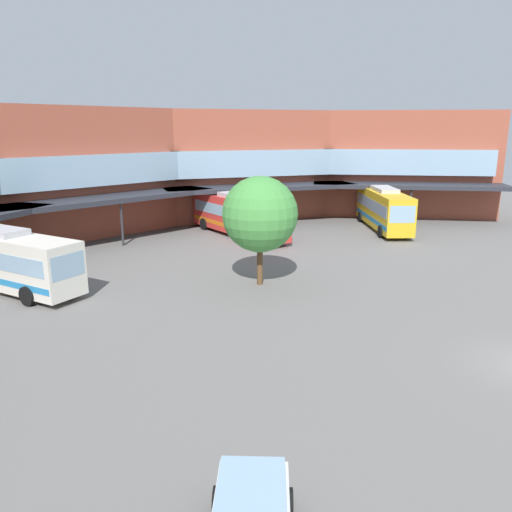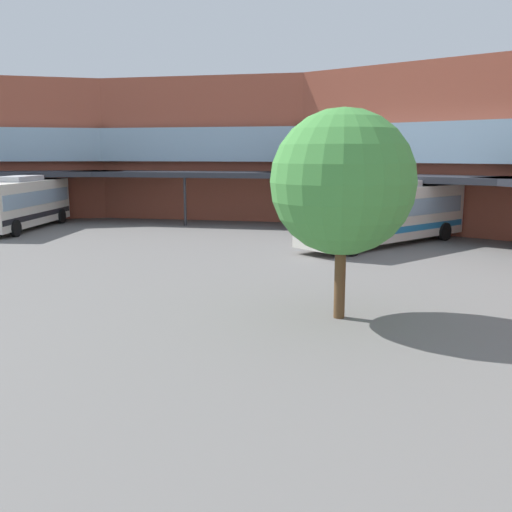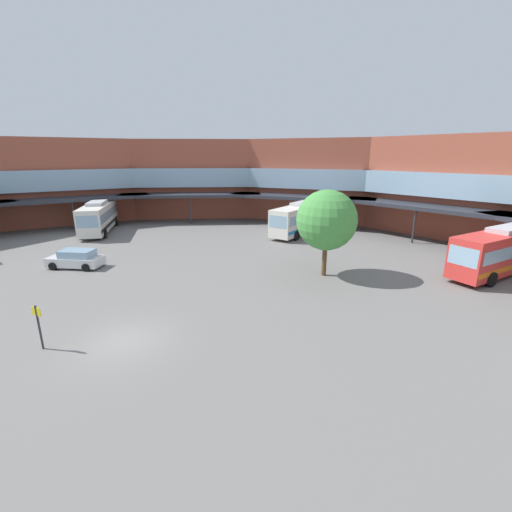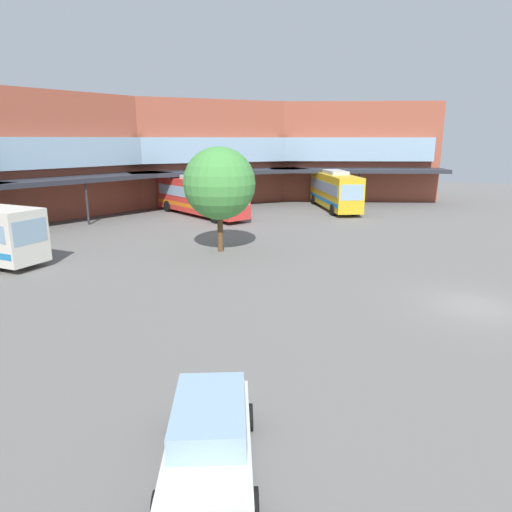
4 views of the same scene
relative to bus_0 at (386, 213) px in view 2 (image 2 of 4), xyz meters
The scene contains 4 objects.
station_building 6.73m from the bus_0, 108.16° to the right, with size 83.73×44.63×11.20m.
bus_0 is the anchor object (origin of this frame).
bus_4 24.98m from the bus_0, 157.76° to the right, with size 7.99×10.13×3.74m.
plaza_tree 15.96m from the bus_0, 69.45° to the right, with size 4.59×4.59×6.70m.
Camera 2 is at (16.28, -1.78, 5.29)m, focal length 39.91 mm.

